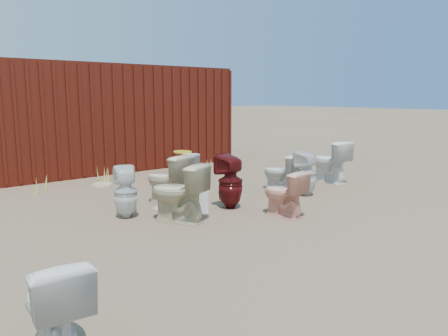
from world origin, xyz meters
TOP-DOWN VIEW (x-y plane):
  - ground at (0.00, 0.00)m, footprint 100.00×100.00m
  - shipping_container at (0.00, 5.20)m, footprint 6.00×2.40m
  - toilet_front_a at (-3.60, -2.02)m, footprint 0.45×0.72m
  - toilet_front_pink at (0.09, -0.64)m, footprint 0.42×0.68m
  - toilet_front_c at (1.33, 0.60)m, footprint 0.53×0.72m
  - toilet_front_maroon at (-0.22, 0.18)m, footprint 0.41×0.42m
  - toilet_front_e at (2.65, 0.50)m, footprint 0.55×0.86m
  - toilet_back_a at (-1.70, 0.72)m, footprint 0.43×0.44m
  - toilet_back_beige_left at (-1.24, 0.08)m, footprint 0.75×0.91m
  - toilet_back_beige_right at (-0.83, 1.00)m, footprint 0.62×0.87m
  - toilet_back_yellowlid at (0.19, 2.07)m, footprint 0.39×0.64m
  - toilet_back_e at (1.35, 0.00)m, footprint 0.36×0.37m
  - yellow_lid at (0.19, 2.07)m, footprint 0.32×0.41m
  - loose_tank at (-0.89, 0.29)m, footprint 0.52×0.24m
  - loose_lid_near at (-1.02, 3.08)m, footprint 0.51×0.59m
  - loose_lid_far at (-1.03, 0.71)m, footprint 0.55×0.59m
  - weed_clump_a at (-2.12, 3.13)m, footprint 0.36×0.36m
  - weed_clump_b at (0.14, 2.65)m, footprint 0.32×0.32m
  - weed_clump_c at (1.77, 3.11)m, footprint 0.36×0.36m
  - weed_clump_d at (-0.81, 3.27)m, footprint 0.30×0.30m
  - weed_clump_e at (1.14, 3.50)m, footprint 0.34×0.34m
  - weed_clump_f at (2.96, 0.60)m, footprint 0.28×0.28m

SIDE VIEW (x-z plane):
  - ground at x=0.00m, z-range 0.00..0.00m
  - loose_lid_near at x=-1.02m, z-range 0.00..0.02m
  - loose_lid_far at x=-1.03m, z-range 0.00..0.02m
  - weed_clump_b at x=0.14m, z-range 0.00..0.25m
  - weed_clump_f at x=2.96m, z-range 0.00..0.26m
  - weed_clump_a at x=-2.12m, z-range 0.00..0.28m
  - weed_clump_d at x=-0.81m, z-range 0.00..0.29m
  - weed_clump_e at x=1.14m, z-range 0.00..0.31m
  - weed_clump_c at x=1.77m, z-range 0.00..0.34m
  - loose_tank at x=-0.89m, z-range 0.00..0.35m
  - toilet_back_yellowlid at x=0.19m, z-range 0.00..0.64m
  - toilet_front_c at x=1.33m, z-range 0.00..0.66m
  - toilet_front_pink at x=0.09m, z-range 0.00..0.66m
  - toilet_front_a at x=-3.60m, z-range 0.00..0.70m
  - toilet_back_a at x=-1.70m, z-range 0.00..0.74m
  - toilet_back_e at x=1.35m, z-range 0.00..0.77m
  - toilet_back_beige_right at x=-0.83m, z-range 0.00..0.80m
  - toilet_back_beige_left at x=-1.24m, z-range 0.00..0.81m
  - toilet_front_maroon at x=-0.22m, z-range 0.00..0.83m
  - toilet_front_e at x=2.65m, z-range 0.00..0.83m
  - yellow_lid at x=0.19m, z-range 0.64..0.67m
  - shipping_container at x=0.00m, z-range 0.00..2.40m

